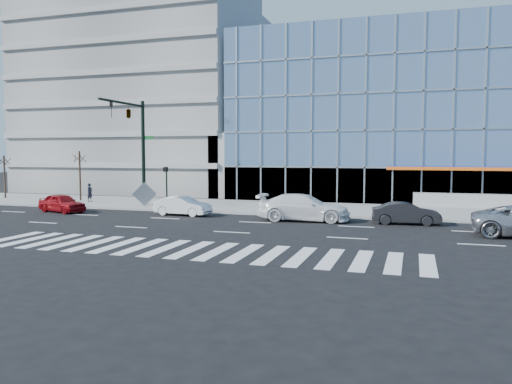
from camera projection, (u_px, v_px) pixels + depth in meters
ground at (255, 222)px, 29.88m from camera, size 160.00×160.00×0.00m
sidewalk at (287, 207)px, 37.48m from camera, size 120.00×8.00×0.15m
theatre_building at (467, 120)px, 49.79m from camera, size 42.00×26.00×15.00m
parking_garage at (162, 105)px, 59.87m from camera, size 24.00×24.00×20.00m
ramp_block at (253, 165)px, 48.57m from camera, size 6.00×8.00×6.00m
tower_far_mid at (87, 32)px, 105.93m from camera, size 13.00×13.00×60.00m
tower_backdrop at (220, 58)px, 103.63m from camera, size 14.00×14.00×48.00m
traffic_signal at (133, 126)px, 37.07m from camera, size 1.14×5.74×8.00m
ped_signal_post at (166, 180)px, 36.98m from camera, size 0.30×0.33×3.00m
street_tree_near at (79, 158)px, 42.15m from camera, size 1.10×1.10×4.23m
street_tree_far at (4, 161)px, 44.60m from camera, size 1.10×1.10×3.87m
white_suv at (304, 207)px, 30.54m from camera, size 5.77×2.65×1.64m
white_sedan at (183, 206)px, 33.24m from camera, size 3.94×1.62×1.27m
dark_sedan at (406, 213)px, 29.01m from camera, size 4.00×1.71×1.28m
red_sedan at (62, 203)px, 35.02m from camera, size 4.09×2.50×1.30m
pedestrian at (90, 193)px, 41.14m from camera, size 0.43×0.60×1.53m
tilted_panel at (144, 194)px, 37.68m from camera, size 1.60×1.02×1.84m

